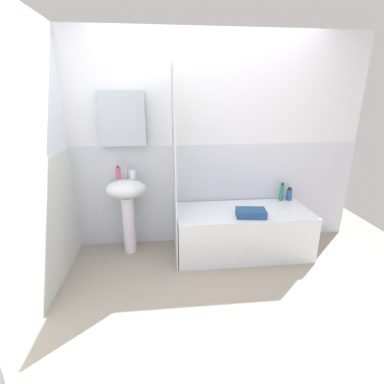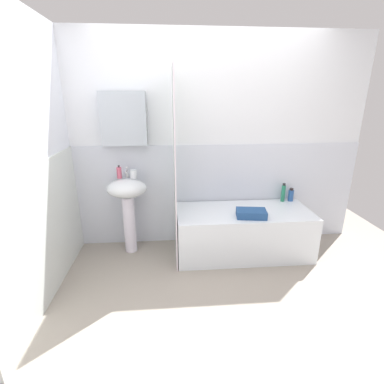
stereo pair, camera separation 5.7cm
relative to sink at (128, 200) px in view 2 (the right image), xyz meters
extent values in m
cube|color=gray|center=(0.93, -1.03, -0.65)|extent=(4.80, 5.60, 0.04)
cube|color=white|center=(0.93, 0.24, 0.57)|extent=(3.60, 0.05, 2.40)
cube|color=silver|center=(0.93, 0.21, -0.03)|extent=(3.60, 0.02, 1.20)
cube|color=silver|center=(0.00, 0.15, 0.86)|extent=(0.48, 0.12, 0.56)
cube|color=white|center=(-0.64, -0.69, 0.57)|extent=(0.05, 1.81, 2.40)
cube|color=silver|center=(-0.61, -0.69, -0.03)|extent=(0.02, 1.81, 1.20)
cylinder|color=white|center=(0.00, 0.00, -0.30)|extent=(0.14, 0.14, 0.67)
ellipsoid|color=white|center=(0.00, 0.00, 0.13)|extent=(0.44, 0.34, 0.20)
cylinder|color=silver|center=(0.00, 0.10, 0.26)|extent=(0.03, 0.03, 0.05)
cylinder|color=silver|center=(0.00, 0.05, 0.31)|extent=(0.02, 0.10, 0.02)
sphere|color=silver|center=(0.00, 0.10, 0.34)|extent=(0.03, 0.03, 0.03)
cylinder|color=#CB536D|center=(-0.08, 0.07, 0.29)|extent=(0.05, 0.05, 0.13)
sphere|color=#2D292D|center=(-0.08, 0.07, 0.37)|extent=(0.02, 0.02, 0.02)
cylinder|color=white|center=(0.08, 0.05, 0.28)|extent=(0.07, 0.07, 0.09)
cube|color=white|center=(1.28, -0.14, -0.38)|extent=(1.49, 0.66, 0.52)
cube|color=white|center=(0.53, -0.41, 0.37)|extent=(0.01, 0.13, 2.00)
cube|color=gray|center=(0.53, -0.27, 0.37)|extent=(0.01, 0.13, 2.00)
cube|color=white|center=(0.53, -0.14, 0.37)|extent=(0.01, 0.13, 2.00)
cube|color=gray|center=(0.53, -0.01, 0.37)|extent=(0.01, 0.13, 2.00)
cube|color=white|center=(0.53, 0.12, 0.37)|extent=(0.01, 0.13, 2.00)
cylinder|color=#2D599F|center=(1.93, 0.12, -0.05)|extent=(0.06, 0.06, 0.14)
cylinder|color=black|center=(1.93, 0.12, 0.03)|extent=(0.04, 0.04, 0.02)
cylinder|color=#26825D|center=(1.83, 0.12, -0.02)|extent=(0.05, 0.05, 0.20)
cylinder|color=#252728|center=(1.83, 0.12, 0.10)|extent=(0.03, 0.03, 0.02)
cube|color=navy|center=(1.32, -0.32, -0.08)|extent=(0.33, 0.23, 0.08)
camera|label=1|loc=(0.41, -2.97, 1.08)|focal=26.28mm
camera|label=2|loc=(0.47, -2.97, 1.08)|focal=26.28mm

